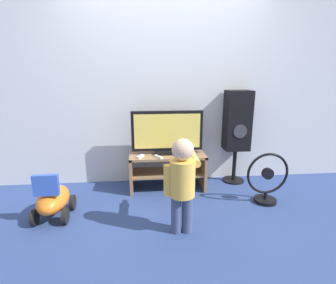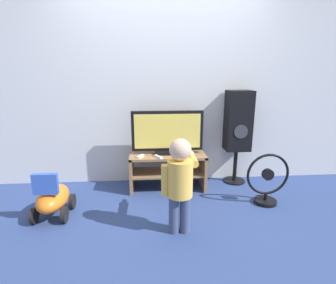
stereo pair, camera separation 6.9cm
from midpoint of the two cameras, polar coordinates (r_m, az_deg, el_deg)
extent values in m
plane|color=navy|center=(3.22, -0.40, -11.38)|extent=(16.00, 16.00, 0.00)
cube|color=silver|center=(3.40, -1.24, 12.75)|extent=(10.00, 0.06, 2.60)
cube|color=#93704C|center=(3.26, -0.75, -2.80)|extent=(0.93, 0.43, 0.03)
cube|color=#93704C|center=(3.33, -0.74, -6.63)|extent=(0.89, 0.39, 0.02)
cube|color=#93704C|center=(3.32, -8.52, -6.47)|extent=(0.04, 0.43, 0.45)
cube|color=#93704C|center=(3.39, 6.87, -5.96)|extent=(0.04, 0.43, 0.45)
cube|color=black|center=(3.27, -0.79, -2.11)|extent=(0.31, 0.20, 0.04)
cube|color=black|center=(3.20, -0.80, 2.45)|extent=(0.87, 0.05, 0.49)
cube|color=#F2D859|center=(3.17, -0.76, 2.34)|extent=(0.80, 0.01, 0.42)
cube|color=white|center=(3.19, 3.96, -2.55)|extent=(0.05, 0.16, 0.04)
cube|color=#3F8CE5|center=(3.11, 4.21, -3.00)|extent=(0.03, 0.00, 0.01)
cube|color=white|center=(3.13, -6.67, -3.14)|extent=(0.09, 0.13, 0.02)
cylinder|color=#337FD8|center=(3.12, -6.67, -2.92)|extent=(0.01, 0.01, 0.00)
cube|color=white|center=(3.10, -2.75, -3.25)|extent=(0.10, 0.13, 0.02)
cylinder|color=#337FD8|center=(3.09, -2.75, -3.02)|extent=(0.01, 0.01, 0.00)
cylinder|color=#3F4C72|center=(2.46, 0.97, -15.40)|extent=(0.10, 0.10, 0.36)
cylinder|color=#3F4C72|center=(2.47, 3.39, -15.26)|extent=(0.10, 0.10, 0.36)
cylinder|color=#E5B74C|center=(2.31, 2.27, -7.87)|extent=(0.23, 0.23, 0.33)
sphere|color=beige|center=(2.22, 2.33, -1.67)|extent=(0.19, 0.19, 0.19)
cylinder|color=#E5B74C|center=(2.30, -0.98, -8.31)|extent=(0.07, 0.07, 0.28)
cylinder|color=#E5B74C|center=(2.41, 4.91, -3.73)|extent=(0.07, 0.28, 0.07)
sphere|color=beige|center=(2.54, 4.35, -2.75)|extent=(0.08, 0.08, 0.08)
cube|color=white|center=(2.58, 4.20, -2.49)|extent=(0.03, 0.13, 0.02)
cylinder|color=black|center=(3.70, 13.50, -8.06)|extent=(0.28, 0.28, 0.02)
cylinder|color=black|center=(3.62, 13.70, -4.93)|extent=(0.05, 0.05, 0.45)
cube|color=black|center=(3.47, 14.30, 4.55)|extent=(0.31, 0.25, 0.76)
cylinder|color=#38383D|center=(3.38, 14.90, 2.24)|extent=(0.17, 0.01, 0.17)
cylinder|color=black|center=(3.23, 19.77, -11.84)|extent=(0.25, 0.25, 0.04)
cylinder|color=black|center=(3.20, 19.86, -10.88)|extent=(0.04, 0.04, 0.08)
torus|color=black|center=(3.10, 20.28, -6.47)|extent=(0.48, 0.03, 0.48)
cylinder|color=black|center=(3.10, 20.28, -6.47)|extent=(0.13, 0.05, 0.13)
ellipsoid|color=orange|center=(2.94, -24.33, -11.30)|extent=(0.29, 0.51, 0.23)
cube|color=blue|center=(2.73, -25.72, -8.46)|extent=(0.23, 0.05, 0.20)
cylinder|color=black|center=(3.15, -25.83, -11.97)|extent=(0.04, 0.16, 0.16)
cylinder|color=black|center=(3.06, -20.67, -12.18)|extent=(0.04, 0.16, 0.16)
cylinder|color=black|center=(2.92, -27.72, -14.35)|extent=(0.04, 0.16, 0.16)
cylinder|color=black|center=(2.82, -22.13, -14.70)|extent=(0.04, 0.16, 0.16)
camera|label=1|loc=(0.03, -90.63, -0.17)|focal=28.00mm
camera|label=2|loc=(0.03, 89.37, 0.17)|focal=28.00mm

